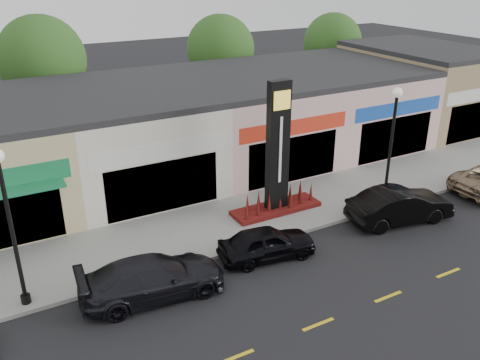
{
  "coord_description": "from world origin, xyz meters",
  "views": [
    {
      "loc": [
        -8.48,
        -13.18,
        10.71
      ],
      "look_at": [
        1.01,
        4.0,
        2.16
      ],
      "focal_mm": 38.0,
      "sensor_mm": 36.0,
      "label": 1
    }
  ],
  "objects_px": {
    "pylon_sign": "(277,167)",
    "car_black_sedan": "(267,243)",
    "lamp_west_near": "(9,214)",
    "car_dark_sedan": "(153,278)",
    "car_black_conv": "(400,206)",
    "lamp_east_near": "(392,135)"
  },
  "relations": [
    {
      "from": "car_black_sedan",
      "to": "pylon_sign",
      "type": "bearing_deg",
      "value": -29.98
    },
    {
      "from": "car_dark_sedan",
      "to": "lamp_east_near",
      "type": "bearing_deg",
      "value": -77.87
    },
    {
      "from": "car_black_sedan",
      "to": "car_black_conv",
      "type": "bearing_deg",
      "value": -84.34
    },
    {
      "from": "pylon_sign",
      "to": "car_dark_sedan",
      "type": "bearing_deg",
      "value": -155.49
    },
    {
      "from": "car_black_conv",
      "to": "lamp_west_near",
      "type": "bearing_deg",
      "value": 93.31
    },
    {
      "from": "car_black_sedan",
      "to": "lamp_east_near",
      "type": "bearing_deg",
      "value": -71.84
    },
    {
      "from": "lamp_east_near",
      "to": "car_dark_sedan",
      "type": "xyz_separation_m",
      "value": [
        -12.05,
        -1.52,
        -2.75
      ]
    },
    {
      "from": "car_dark_sedan",
      "to": "car_black_sedan",
      "type": "xyz_separation_m",
      "value": [
        4.7,
        0.2,
        -0.08
      ]
    },
    {
      "from": "pylon_sign",
      "to": "car_black_sedan",
      "type": "xyz_separation_m",
      "value": [
        -2.35,
        -3.01,
        -1.63
      ]
    },
    {
      "from": "car_black_conv",
      "to": "pylon_sign",
      "type": "bearing_deg",
      "value": 62.12
    },
    {
      "from": "lamp_west_near",
      "to": "car_dark_sedan",
      "type": "xyz_separation_m",
      "value": [
        3.95,
        -1.52,
        -2.75
      ]
    },
    {
      "from": "pylon_sign",
      "to": "car_black_conv",
      "type": "relative_size",
      "value": 1.27
    },
    {
      "from": "lamp_west_near",
      "to": "lamp_east_near",
      "type": "bearing_deg",
      "value": 0.0
    },
    {
      "from": "lamp_east_near",
      "to": "car_black_sedan",
      "type": "height_order",
      "value": "lamp_east_near"
    },
    {
      "from": "lamp_west_near",
      "to": "car_dark_sedan",
      "type": "relative_size",
      "value": 1.1
    },
    {
      "from": "lamp_west_near",
      "to": "car_black_sedan",
      "type": "xyz_separation_m",
      "value": [
        8.65,
        -1.32,
        -2.83
      ]
    },
    {
      "from": "lamp_east_near",
      "to": "pylon_sign",
      "type": "xyz_separation_m",
      "value": [
        -5.0,
        1.7,
        -1.2
      ]
    },
    {
      "from": "lamp_west_near",
      "to": "lamp_east_near",
      "type": "height_order",
      "value": "same"
    },
    {
      "from": "lamp_east_near",
      "to": "pylon_sign",
      "type": "bearing_deg",
      "value": 161.25
    },
    {
      "from": "lamp_east_near",
      "to": "car_black_sedan",
      "type": "bearing_deg",
      "value": -169.85
    },
    {
      "from": "lamp_west_near",
      "to": "car_black_conv",
      "type": "xyz_separation_m",
      "value": [
        15.35,
        -1.59,
        -2.7
      ]
    },
    {
      "from": "lamp_west_near",
      "to": "car_black_conv",
      "type": "relative_size",
      "value": 1.16
    }
  ]
}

